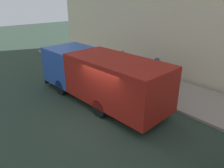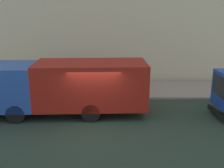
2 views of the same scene
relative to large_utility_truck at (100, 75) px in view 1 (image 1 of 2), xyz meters
name	(u,v)px [view 1 (image 1 of 2)]	position (x,y,z in m)	size (l,w,h in m)	color
ground	(106,116)	(-0.86, -1.55, -1.54)	(80.00, 80.00, 0.00)	#27382C
sidewalk	(164,88)	(4.02, -1.55, -1.47)	(3.76, 30.00, 0.14)	gray
large_utility_truck	(100,75)	(0.00, 0.00, 0.00)	(2.91, 8.43, 2.71)	#264DA7
pedestrian_walking	(122,60)	(4.22, 2.53, -0.52)	(0.38, 0.38, 1.65)	#4F523C
pedestrian_standing	(156,66)	(5.20, 0.05, -0.57)	(0.49, 0.49, 1.57)	black
traffic_cone_orange	(92,67)	(2.47, 4.11, -1.07)	(0.46, 0.46, 0.65)	orange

